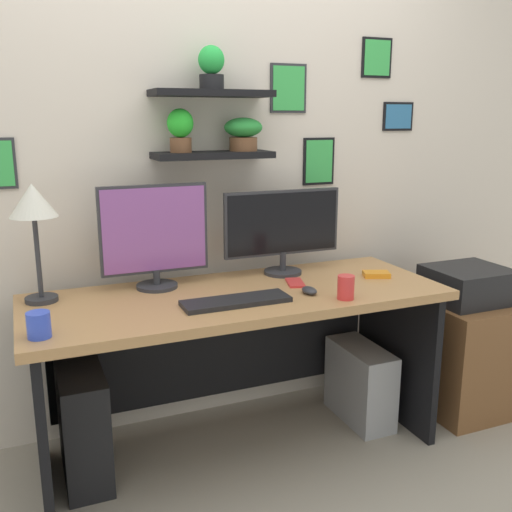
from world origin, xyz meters
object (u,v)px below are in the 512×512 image
object	(u,v)px
computer_mouse	(309,290)
printer	(468,284)
drawer_cabinet	(462,354)
computer_tower_left	(83,425)
monitor_right	(283,228)
pen_cup	(346,287)
keyboard	(236,301)
cell_phone	(295,283)
monitor_left	(155,235)
desk	(235,333)
computer_tower_right	(360,383)
coffee_mug	(39,325)
desk_lamp	(33,209)
scissors_tray	(376,274)

from	to	relation	value
computer_mouse	printer	xyz separation A→B (m)	(0.94, 0.08, -0.10)
drawer_cabinet	computer_tower_left	xyz separation A→B (m)	(-1.88, 0.11, -0.05)
monitor_right	pen_cup	xyz separation A→B (m)	(0.07, -0.47, -0.17)
keyboard	pen_cup	bearing A→B (deg)	-14.92
computer_tower_left	keyboard	bearing A→B (deg)	-17.43
cell_phone	monitor_left	bearing A→B (deg)	178.22
desk	computer_tower_right	distance (m)	0.74
cell_phone	desk	bearing A→B (deg)	-169.58
monitor_left	monitor_right	xyz separation A→B (m)	(0.61, -0.00, -0.01)
computer_tower_left	pen_cup	bearing A→B (deg)	-16.39
pen_cup	printer	distance (m)	0.87
pen_cup	computer_tower_left	bearing A→B (deg)	163.61
pen_cup	printer	xyz separation A→B (m)	(0.84, 0.20, -0.14)
monitor_left	pen_cup	world-z (taller)	monitor_left
monitor_right	computer_tower_right	size ratio (longest dim) A/B	1.46
monitor_right	keyboard	xyz separation A→B (m)	(-0.37, -0.35, -0.21)
coffee_mug	printer	world-z (taller)	coffee_mug
desk_lamp	pen_cup	bearing A→B (deg)	-21.06
desk	keyboard	size ratio (longest dim) A/B	4.06
keyboard	desk_lamp	size ratio (longest dim) A/B	0.91
drawer_cabinet	keyboard	bearing A→B (deg)	-176.28
desk	desk_lamp	bearing A→B (deg)	169.78
desk	computer_mouse	xyz separation A→B (m)	(0.27, -0.19, 0.22)
desk_lamp	coffee_mug	world-z (taller)	desk_lamp
monitor_right	cell_phone	distance (m)	0.29
pen_cup	computer_tower_right	xyz separation A→B (m)	(0.28, 0.28, -0.61)
scissors_tray	drawer_cabinet	xyz separation A→B (m)	(0.52, -0.04, -0.47)
monitor_right	printer	size ratio (longest dim) A/B	1.53
pen_cup	monitor_left	bearing A→B (deg)	145.66
monitor_right	coffee_mug	bearing A→B (deg)	-158.71
scissors_tray	computer_tower_left	xyz separation A→B (m)	(-1.36, 0.07, -0.52)
cell_phone	scissors_tray	size ratio (longest dim) A/B	1.17
keyboard	scissors_tray	distance (m)	0.76
desk	cell_phone	distance (m)	0.35
monitor_left	desk_lamp	size ratio (longest dim) A/B	0.98
printer	computer_tower_right	xyz separation A→B (m)	(-0.56, 0.08, -0.47)
scissors_tray	computer_tower_left	world-z (taller)	scissors_tray
desk_lamp	drawer_cabinet	bearing A→B (deg)	-7.05
coffee_mug	computer_tower_right	distance (m)	1.60
computer_tower_left	drawer_cabinet	bearing A→B (deg)	-3.28
desk_lamp	cell_phone	distance (m)	1.14
computer_mouse	scissors_tray	bearing A→B (deg)	15.77
computer_mouse	cell_phone	distance (m)	0.16
desk_lamp	printer	bearing A→B (deg)	-7.05
computer_tower_left	scissors_tray	bearing A→B (deg)	-2.96
drawer_cabinet	monitor_right	bearing A→B (deg)	163.66
monitor_right	pen_cup	distance (m)	0.50
monitor_left	drawer_cabinet	size ratio (longest dim) A/B	0.81
monitor_left	desk_lamp	distance (m)	0.50
computer_mouse	desk_lamp	xyz separation A→B (m)	(-1.06, 0.33, 0.37)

